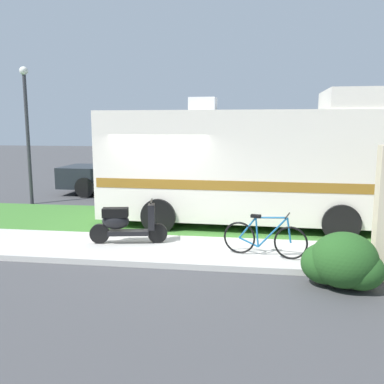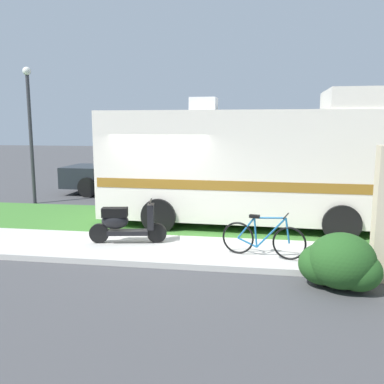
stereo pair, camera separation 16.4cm
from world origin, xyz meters
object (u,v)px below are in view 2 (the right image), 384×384
at_px(pickup_truck_near, 151,171).
at_px(bottle_green, 346,250).
at_px(street_lamp_post, 30,123).
at_px(motorhome_rv, 249,164).
at_px(scooter, 125,223).
at_px(bicycle, 263,238).

distance_m(pickup_truck_near, bottle_green, 9.25).
xyz_separation_m(bottle_green, street_lamp_post, (-9.51, 4.71, 2.56)).
bearing_deg(motorhome_rv, pickup_truck_near, 130.91).
bearing_deg(motorhome_rv, scooter, -136.93).
bearing_deg(scooter, street_lamp_post, 136.23).
xyz_separation_m(bicycle, street_lamp_post, (-7.83, 5.10, 2.29)).
xyz_separation_m(scooter, bicycle, (3.04, -0.52, -0.08)).
height_order(pickup_truck_near, street_lamp_post, street_lamp_post).
bearing_deg(bottle_green, scooter, 178.53).
relative_size(bottle_green, street_lamp_post, 0.05).
bearing_deg(bicycle, motorhome_rv, 96.96).
distance_m(bicycle, street_lamp_post, 9.62).
distance_m(motorhome_rv, street_lamp_post, 7.82).
bearing_deg(motorhome_rv, bottle_green, -51.90).
bearing_deg(bicycle, bottle_green, 13.15).
xyz_separation_m(bicycle, pickup_truck_near, (-4.23, 7.47, 0.46)).
relative_size(motorhome_rv, pickup_truck_near, 1.32).
relative_size(scooter, bicycle, 1.03).
height_order(scooter, bicycle, scooter).
distance_m(motorhome_rv, pickup_truck_near, 5.94).
height_order(scooter, bottle_green, scooter).
xyz_separation_m(bicycle, bottle_green, (1.69, 0.39, -0.28)).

